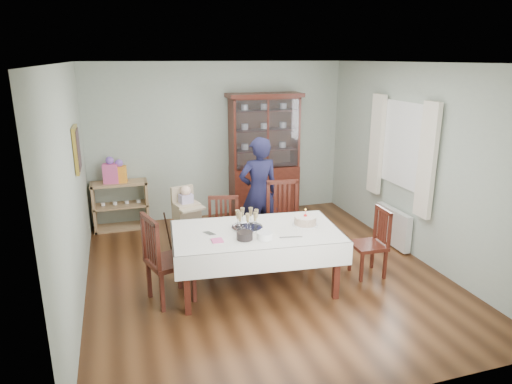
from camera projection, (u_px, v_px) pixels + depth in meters
name	position (u px, v px, depth m)	size (l,w,h in m)	color
floor	(264.00, 272.00, 6.09)	(5.00, 5.00, 0.00)	#593319
room_shell	(252.00, 140.00, 6.09)	(5.00, 5.00, 5.00)	#9EAA99
dining_table	(256.00, 259.00, 5.59)	(2.10, 1.34, 0.76)	#4B1C12
china_cabinet	(264.00, 154.00, 8.05)	(1.30, 0.48, 2.18)	#4B1C12
sideboard	(121.00, 205.00, 7.57)	(0.90, 0.38, 0.80)	tan
picture_frame	(77.00, 149.00, 5.72)	(0.04, 0.48, 0.58)	gold
window	(404.00, 145.00, 6.56)	(0.04, 1.02, 1.22)	white
curtain_left	(427.00, 161.00, 6.00)	(0.07, 0.30, 1.55)	silver
curtain_right	(376.00, 144.00, 7.14)	(0.07, 0.30, 1.55)	silver
radiator	(393.00, 227.00, 6.90)	(0.10, 0.80, 0.55)	white
chair_far_left	(224.00, 247.00, 6.18)	(0.52, 0.52, 0.96)	#4B1C12
chair_far_right	(285.00, 235.00, 6.52)	(0.54, 0.54, 1.08)	#4B1C12
chair_end_left	(169.00, 275.00, 5.32)	(0.60, 0.60, 1.07)	#4B1C12
chair_end_right	(369.00, 256.00, 5.97)	(0.42, 0.42, 0.90)	#4B1C12
woman	(259.00, 193.00, 6.76)	(0.61, 0.40, 1.67)	black
high_chair	(187.00, 227.00, 6.60)	(0.56, 0.56, 1.02)	black
champagne_tray	(247.00, 223.00, 5.53)	(0.39, 0.39, 0.23)	silver
birthday_cake	(305.00, 221.00, 5.64)	(0.32, 0.32, 0.22)	white
plate_stack_dark	(245.00, 236.00, 5.21)	(0.19, 0.19, 0.09)	black
plate_stack_white	(265.00, 236.00, 5.22)	(0.19, 0.19, 0.08)	white
napkin_stack	(217.00, 240.00, 5.16)	(0.12, 0.12, 0.02)	#E05291
cutlery	(206.00, 234.00, 5.37)	(0.10, 0.15, 0.01)	silver
cake_knife	(291.00, 237.00, 5.27)	(0.27, 0.02, 0.01)	silver
gift_bag_pink	(111.00, 171.00, 7.35)	(0.25, 0.18, 0.44)	#E05291
gift_bag_orange	(120.00, 172.00, 7.40)	(0.22, 0.17, 0.38)	orange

